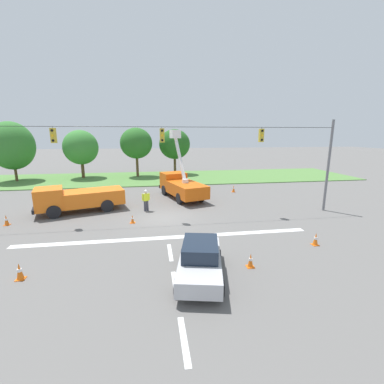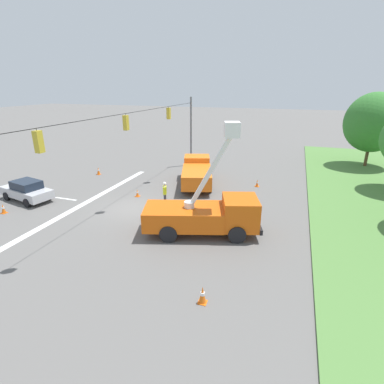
{
  "view_description": "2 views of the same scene",
  "coord_description": "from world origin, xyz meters",
  "px_view_note": "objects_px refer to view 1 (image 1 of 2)",
  "views": [
    {
      "loc": [
        -0.77,
        -18.37,
        6.09
      ],
      "look_at": [
        2.27,
        1.3,
        1.61
      ],
      "focal_mm": 24.0,
      "sensor_mm": 36.0,
      "label": 1
    },
    {
      "loc": [
        17.34,
        10.5,
        8.35
      ],
      "look_at": [
        -0.88,
        4.26,
        1.43
      ],
      "focal_mm": 28.0,
      "sensor_mm": 36.0,
      "label": 2
    }
  ],
  "objects_px": {
    "tree_centre": "(136,143)",
    "utility_truck_bucket_lift": "(181,184)",
    "traffic_cone_lane_edge_a": "(82,194)",
    "sedan_silver": "(200,260)",
    "tree_east": "(175,144)",
    "road_worker": "(146,199)",
    "traffic_cone_mid_right": "(132,219)",
    "traffic_cone_foreground_left": "(234,189)",
    "tree_far_west": "(12,146)",
    "traffic_cone_foreground_right": "(316,239)",
    "traffic_cone_lane_edge_b": "(6,220)",
    "utility_truck_support_near": "(78,198)",
    "traffic_cone_mid_left": "(251,260)",
    "tree_west": "(81,147)",
    "traffic_cone_near_bucket": "(20,271)"
  },
  "relations": [
    {
      "from": "road_worker",
      "to": "traffic_cone_mid_right",
      "type": "bearing_deg",
      "value": -107.97
    },
    {
      "from": "utility_truck_bucket_lift",
      "to": "tree_far_west",
      "type": "bearing_deg",
      "value": 149.69
    },
    {
      "from": "tree_east",
      "to": "road_worker",
      "type": "relative_size",
      "value": 3.88
    },
    {
      "from": "road_worker",
      "to": "traffic_cone_lane_edge_a",
      "type": "bearing_deg",
      "value": 137.82
    },
    {
      "from": "traffic_cone_foreground_left",
      "to": "traffic_cone_lane_edge_a",
      "type": "height_order",
      "value": "traffic_cone_foreground_left"
    },
    {
      "from": "tree_centre",
      "to": "traffic_cone_mid_right",
      "type": "xyz_separation_m",
      "value": [
        0.66,
        -20.23,
        -4.56
      ]
    },
    {
      "from": "tree_west",
      "to": "traffic_cone_foreground_left",
      "type": "height_order",
      "value": "tree_west"
    },
    {
      "from": "road_worker",
      "to": "traffic_cone_lane_edge_a",
      "type": "relative_size",
      "value": 2.81
    },
    {
      "from": "traffic_cone_foreground_right",
      "to": "traffic_cone_lane_edge_a",
      "type": "height_order",
      "value": "traffic_cone_foreground_right"
    },
    {
      "from": "tree_west",
      "to": "tree_east",
      "type": "height_order",
      "value": "tree_east"
    },
    {
      "from": "tree_centre",
      "to": "traffic_cone_foreground_right",
      "type": "xyz_separation_m",
      "value": [
        11.1,
        -25.58,
        -4.49
      ]
    },
    {
      "from": "utility_truck_bucket_lift",
      "to": "traffic_cone_near_bucket",
      "type": "height_order",
      "value": "utility_truck_bucket_lift"
    },
    {
      "from": "utility_truck_bucket_lift",
      "to": "traffic_cone_lane_edge_a",
      "type": "relative_size",
      "value": 11.33
    },
    {
      "from": "tree_far_west",
      "to": "traffic_cone_foreground_left",
      "type": "height_order",
      "value": "tree_far_west"
    },
    {
      "from": "traffic_cone_lane_edge_b",
      "to": "utility_truck_bucket_lift",
      "type": "bearing_deg",
      "value": 25.39
    },
    {
      "from": "tree_far_west",
      "to": "traffic_cone_mid_left",
      "type": "height_order",
      "value": "tree_far_west"
    },
    {
      "from": "traffic_cone_foreground_left",
      "to": "sedan_silver",
      "type": "bearing_deg",
      "value": -112.57
    },
    {
      "from": "traffic_cone_lane_edge_a",
      "to": "sedan_silver",
      "type": "bearing_deg",
      "value": -60.97
    },
    {
      "from": "road_worker",
      "to": "traffic_cone_foreground_left",
      "type": "height_order",
      "value": "road_worker"
    },
    {
      "from": "traffic_cone_mid_left",
      "to": "tree_centre",
      "type": "bearing_deg",
      "value": 103.5
    },
    {
      "from": "tree_east",
      "to": "utility_truck_support_near",
      "type": "bearing_deg",
      "value": -117.17
    },
    {
      "from": "utility_truck_support_near",
      "to": "tree_far_west",
      "type": "bearing_deg",
      "value": 127.49
    },
    {
      "from": "sedan_silver",
      "to": "traffic_cone_foreground_left",
      "type": "height_order",
      "value": "sedan_silver"
    },
    {
      "from": "tree_east",
      "to": "traffic_cone_mid_right",
      "type": "xyz_separation_m",
      "value": [
        -4.93,
        -21.76,
        -4.34
      ]
    },
    {
      "from": "traffic_cone_foreground_left",
      "to": "traffic_cone_lane_edge_a",
      "type": "bearing_deg",
      "value": 179.35
    },
    {
      "from": "tree_west",
      "to": "traffic_cone_mid_left",
      "type": "distance_m",
      "value": 30.98
    },
    {
      "from": "tree_far_west",
      "to": "traffic_cone_mid_left",
      "type": "bearing_deg",
      "value": -49.57
    },
    {
      "from": "utility_truck_bucket_lift",
      "to": "road_worker",
      "type": "xyz_separation_m",
      "value": [
        -3.31,
        -4.1,
        -0.31
      ]
    },
    {
      "from": "tree_east",
      "to": "traffic_cone_near_bucket",
      "type": "distance_m",
      "value": 30.14
    },
    {
      "from": "traffic_cone_foreground_right",
      "to": "traffic_cone_mid_left",
      "type": "xyz_separation_m",
      "value": [
        -4.53,
        -1.79,
        -0.02
      ]
    },
    {
      "from": "utility_truck_support_near",
      "to": "traffic_cone_foreground_left",
      "type": "xyz_separation_m",
      "value": [
        14.54,
        4.98,
        -0.75
      ]
    },
    {
      "from": "traffic_cone_foreground_right",
      "to": "traffic_cone_lane_edge_a",
      "type": "distance_m",
      "value": 21.26
    },
    {
      "from": "tree_east",
      "to": "traffic_cone_lane_edge_b",
      "type": "distance_m",
      "value": 25.22
    },
    {
      "from": "sedan_silver",
      "to": "traffic_cone_foreground_left",
      "type": "distance_m",
      "value": 17.36
    },
    {
      "from": "tree_centre",
      "to": "traffic_cone_lane_edge_a",
      "type": "relative_size",
      "value": 11.17
    },
    {
      "from": "tree_east",
      "to": "utility_truck_bucket_lift",
      "type": "relative_size",
      "value": 0.96
    },
    {
      "from": "utility_truck_bucket_lift",
      "to": "road_worker",
      "type": "relative_size",
      "value": 4.03
    },
    {
      "from": "tree_east",
      "to": "utility_truck_bucket_lift",
      "type": "xyz_separation_m",
      "value": [
        -0.72,
        -14.87,
        -3.32
      ]
    },
    {
      "from": "tree_east",
      "to": "road_worker",
      "type": "distance_m",
      "value": 19.73
    },
    {
      "from": "tree_west",
      "to": "traffic_cone_mid_right",
      "type": "relative_size",
      "value": 11.11
    },
    {
      "from": "tree_centre",
      "to": "traffic_cone_lane_edge_a",
      "type": "bearing_deg",
      "value": -112.95
    },
    {
      "from": "tree_centre",
      "to": "utility_truck_bucket_lift",
      "type": "xyz_separation_m",
      "value": [
        4.87,
        -13.34,
        -3.54
      ]
    },
    {
      "from": "utility_truck_bucket_lift",
      "to": "traffic_cone_mid_right",
      "type": "height_order",
      "value": "utility_truck_bucket_lift"
    },
    {
      "from": "utility_truck_bucket_lift",
      "to": "traffic_cone_mid_left",
      "type": "height_order",
      "value": "utility_truck_bucket_lift"
    },
    {
      "from": "utility_truck_bucket_lift",
      "to": "utility_truck_support_near",
      "type": "bearing_deg",
      "value": -158.56
    },
    {
      "from": "traffic_cone_mid_right",
      "to": "traffic_cone_near_bucket",
      "type": "bearing_deg",
      "value": -122.68
    },
    {
      "from": "tree_far_west",
      "to": "traffic_cone_lane_edge_b",
      "type": "distance_m",
      "value": 20.03
    },
    {
      "from": "traffic_cone_mid_right",
      "to": "traffic_cone_lane_edge_b",
      "type": "height_order",
      "value": "traffic_cone_lane_edge_b"
    },
    {
      "from": "tree_east",
      "to": "traffic_cone_mid_left",
      "type": "bearing_deg",
      "value": -88.06
    },
    {
      "from": "tree_east",
      "to": "traffic_cone_mid_right",
      "type": "distance_m",
      "value": 22.73
    }
  ]
}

